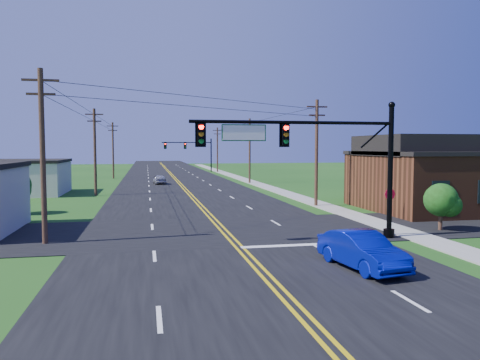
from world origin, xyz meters
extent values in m
plane|color=#174112|center=(0.00, 0.00, 0.00)|extent=(260.00, 260.00, 0.00)
cube|color=black|center=(0.00, 50.00, 0.02)|extent=(16.00, 220.00, 0.04)
cube|color=black|center=(0.00, 12.00, 0.02)|extent=(70.00, 10.00, 0.04)
cube|color=gray|center=(10.50, 40.00, 0.04)|extent=(2.00, 160.00, 0.08)
cylinder|color=black|center=(8.80, 8.00, 3.60)|extent=(0.28, 0.28, 7.20)
cylinder|color=black|center=(8.80, 8.00, 0.25)|extent=(0.60, 0.60, 0.50)
sphere|color=black|center=(8.80, 8.00, 7.30)|extent=(0.36, 0.36, 0.36)
cylinder|color=black|center=(3.30, 8.00, 6.30)|extent=(11.00, 0.18, 0.18)
cube|color=#045216|center=(0.60, 8.00, 5.75)|extent=(2.30, 0.06, 0.85)
cylinder|color=black|center=(8.80, 80.00, 3.60)|extent=(0.28, 0.28, 7.20)
cylinder|color=black|center=(8.80, 80.00, 0.25)|extent=(0.60, 0.60, 0.50)
sphere|color=black|center=(8.80, 80.00, 7.30)|extent=(0.36, 0.36, 0.36)
cylinder|color=black|center=(3.80, 80.00, 6.00)|extent=(10.00, 0.18, 0.18)
cube|color=#045216|center=(0.60, 80.00, 5.45)|extent=(2.30, 0.06, 0.85)
cube|color=#593019|center=(20.00, 18.00, 2.20)|extent=(14.00, 11.00, 4.40)
cube|color=black|center=(20.00, 18.00, 4.55)|extent=(14.20, 11.20, 0.30)
cube|color=beige|center=(-19.00, 38.00, 1.70)|extent=(12.00, 9.00, 3.40)
cube|color=black|center=(-19.00, 38.00, 3.55)|extent=(12.20, 9.20, 0.30)
cylinder|color=#3C261B|center=(-9.50, 10.00, 4.50)|extent=(0.28, 0.28, 9.00)
cube|color=#3C261B|center=(-9.50, 10.00, 8.40)|extent=(1.80, 0.12, 0.12)
cube|color=#3C261B|center=(-9.50, 10.00, 7.70)|extent=(1.40, 0.12, 0.12)
cylinder|color=#3C261B|center=(-9.50, 35.00, 4.50)|extent=(0.28, 0.28, 9.00)
cube|color=#3C261B|center=(-9.50, 35.00, 8.40)|extent=(1.80, 0.12, 0.12)
cube|color=#3C261B|center=(-9.50, 35.00, 7.70)|extent=(1.40, 0.12, 0.12)
cylinder|color=#3C261B|center=(-9.50, 62.00, 4.50)|extent=(0.28, 0.28, 9.00)
cube|color=#3C261B|center=(-9.50, 62.00, 8.40)|extent=(1.80, 0.12, 0.12)
cube|color=#3C261B|center=(-9.50, 62.00, 7.70)|extent=(1.40, 0.12, 0.12)
cylinder|color=#3C261B|center=(9.80, 22.00, 4.50)|extent=(0.28, 0.28, 9.00)
cube|color=#3C261B|center=(9.80, 22.00, 8.40)|extent=(1.80, 0.12, 0.12)
cube|color=#3C261B|center=(9.80, 22.00, 7.70)|extent=(1.40, 0.12, 0.12)
cylinder|color=#3C261B|center=(9.80, 48.00, 4.50)|extent=(0.28, 0.28, 9.00)
cube|color=#3C261B|center=(9.80, 48.00, 8.40)|extent=(1.80, 0.12, 0.12)
cube|color=#3C261B|center=(9.80, 48.00, 7.70)|extent=(1.40, 0.12, 0.12)
cylinder|color=#3C261B|center=(9.80, 78.00, 4.50)|extent=(0.28, 0.28, 9.00)
cube|color=#3C261B|center=(9.80, 78.00, 8.40)|extent=(1.80, 0.12, 0.12)
cube|color=#3C261B|center=(9.80, 78.00, 7.70)|extent=(1.40, 0.12, 0.12)
cylinder|color=#3C261B|center=(16.00, 26.00, 0.92)|extent=(0.24, 0.24, 1.85)
sphere|color=#173C0E|center=(16.00, 26.00, 2.60)|extent=(3.00, 3.00, 3.00)
cylinder|color=#3C261B|center=(13.00, 9.50, 0.66)|extent=(0.24, 0.24, 1.32)
sphere|color=#173C0E|center=(13.00, 9.50, 1.86)|extent=(2.00, 2.00, 2.00)
cylinder|color=#3C261B|center=(-14.00, 22.00, 0.77)|extent=(0.24, 0.24, 1.54)
sphere|color=#173C0E|center=(-14.00, 22.00, 2.17)|extent=(2.40, 2.40, 2.40)
imported|color=#071199|center=(4.31, 2.12, 0.76)|extent=(2.29, 4.79, 1.52)
imported|color=#A7A6AB|center=(-2.56, 48.81, 0.64)|extent=(1.82, 3.85, 1.27)
cylinder|color=slate|center=(11.87, 13.48, 1.04)|extent=(0.07, 0.07, 2.08)
cylinder|color=#B70A25|center=(11.87, 13.45, 1.84)|extent=(0.79, 0.06, 0.79)
camera|label=1|loc=(-4.31, -15.43, 5.00)|focal=35.00mm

